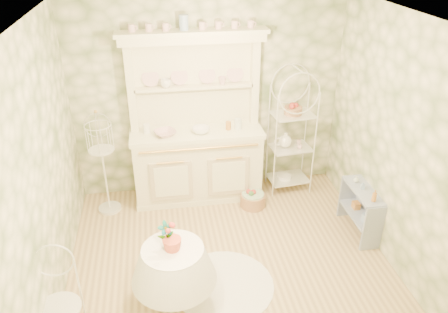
{
  "coord_description": "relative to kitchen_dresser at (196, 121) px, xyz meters",
  "views": [
    {
      "loc": [
        -0.68,
        -3.7,
        3.44
      ],
      "look_at": [
        0.0,
        0.5,
        1.15
      ],
      "focal_mm": 35.0,
      "sensor_mm": 36.0,
      "label": 1
    }
  ],
  "objects": [
    {
      "name": "floor",
      "position": [
        0.2,
        -1.52,
        -1.15
      ],
      "size": [
        3.6,
        3.6,
        0.0
      ],
      "primitive_type": "plane",
      "color": "tan",
      "rests_on": "ground"
    },
    {
      "name": "ceiling",
      "position": [
        0.2,
        -1.52,
        1.56
      ],
      "size": [
        3.6,
        3.6,
        0.0
      ],
      "primitive_type": "plane",
      "color": "white",
      "rests_on": "floor"
    },
    {
      "name": "wall_left",
      "position": [
        -1.6,
        -1.52,
        0.21
      ],
      "size": [
        3.6,
        3.6,
        0.0
      ],
      "primitive_type": "plane",
      "color": "#F2E6C9",
      "rests_on": "floor"
    },
    {
      "name": "wall_right",
      "position": [
        2.0,
        -1.52,
        0.21
      ],
      "size": [
        3.6,
        3.6,
        0.0
      ],
      "primitive_type": "plane",
      "color": "#F2E6C9",
      "rests_on": "floor"
    },
    {
      "name": "wall_back",
      "position": [
        0.2,
        0.28,
        0.21
      ],
      "size": [
        3.6,
        3.6,
        0.0
      ],
      "primitive_type": "plane",
      "color": "#F2E6C9",
      "rests_on": "floor"
    },
    {
      "name": "wall_front",
      "position": [
        0.2,
        -3.32,
        0.21
      ],
      "size": [
        3.6,
        3.6,
        0.0
      ],
      "primitive_type": "plane",
      "color": "#F2E6C9",
      "rests_on": "floor"
    },
    {
      "name": "kitchen_dresser",
      "position": [
        0.0,
        0.0,
        0.0
      ],
      "size": [
        1.87,
        0.61,
        2.29
      ],
      "primitive_type": "cube",
      "color": "white",
      "rests_on": "floor"
    },
    {
      "name": "bakers_rack",
      "position": [
        1.31,
        0.01,
        -0.23
      ],
      "size": [
        0.61,
        0.46,
        1.83
      ],
      "primitive_type": "cube",
      "rotation": [
        0.0,
        0.0,
        0.11
      ],
      "color": "white",
      "rests_on": "floor"
    },
    {
      "name": "side_shelf",
      "position": [
        1.88,
        -1.14,
        -0.84
      ],
      "size": [
        0.31,
        0.72,
        0.61
      ],
      "primitive_type": "cube",
      "rotation": [
        0.0,
        0.0,
        -0.06
      ],
      "color": "#94A1BD",
      "rests_on": "floor"
    },
    {
      "name": "round_table",
      "position": [
        -0.45,
        -1.97,
        -0.84
      ],
      "size": [
        0.68,
        0.68,
        0.61
      ],
      "primitive_type": "cylinder",
      "rotation": [
        0.0,
        0.0,
        -0.25
      ],
      "color": "white",
      "rests_on": "floor"
    },
    {
      "name": "birdcage_stand",
      "position": [
        -1.23,
        -0.16,
        -0.41
      ],
      "size": [
        0.37,
        0.37,
        1.47
      ],
      "primitive_type": "cube",
      "rotation": [
        0.0,
        0.0,
        -0.07
      ],
      "color": "white",
      "rests_on": "floor"
    },
    {
      "name": "floor_basket",
      "position": [
        0.7,
        -0.38,
        -1.04
      ],
      "size": [
        0.41,
        0.41,
        0.22
      ],
      "primitive_type": "cylinder",
      "rotation": [
        0.0,
        0.0,
        -0.22
      ],
      "color": "tan",
      "rests_on": "floor"
    },
    {
      "name": "lace_rug",
      "position": [
        0.07,
        -1.79,
        -1.14
      ],
      "size": [
        1.29,
        1.29,
        0.01
      ],
      "primitive_type": "cylinder",
      "rotation": [
        0.0,
        0.0,
        -0.22
      ],
      "color": "white",
      "rests_on": "floor"
    },
    {
      "name": "bowl_floral",
      "position": [
        -0.41,
        -0.07,
        -0.13
      ],
      "size": [
        0.34,
        0.34,
        0.07
      ],
      "primitive_type": "imported",
      "rotation": [
        0.0,
        0.0,
        0.35
      ],
      "color": "white",
      "rests_on": "kitchen_dresser"
    },
    {
      "name": "bowl_white",
      "position": [
        0.05,
        -0.07,
        -0.13
      ],
      "size": [
        0.27,
        0.27,
        0.07
      ],
      "primitive_type": "imported",
      "rotation": [
        0.0,
        0.0,
        -0.17
      ],
      "color": "white",
      "rests_on": "kitchen_dresser"
    },
    {
      "name": "cup_left",
      "position": [
        -0.36,
        0.15,
        0.47
      ],
      "size": [
        0.18,
        0.18,
        0.11
      ],
      "primitive_type": "imported",
      "rotation": [
        0.0,
        0.0,
        -0.38
      ],
      "color": "white",
      "rests_on": "kitchen_dresser"
    },
    {
      "name": "cup_right",
      "position": [
        0.37,
        0.16,
        0.47
      ],
      "size": [
        0.13,
        0.13,
        0.1
      ],
      "primitive_type": "imported",
      "rotation": [
        0.0,
        0.0,
        -0.3
      ],
      "color": "white",
      "rests_on": "kitchen_dresser"
    },
    {
      "name": "potted_geranium",
      "position": [
        -0.5,
        -1.94,
        -0.3
      ],
      "size": [
        0.18,
        0.15,
        0.29
      ],
      "primitive_type": "imported",
      "rotation": [
        0.0,
        0.0,
        0.35
      ],
      "color": "#3F7238",
      "rests_on": "round_table"
    },
    {
      "name": "bottle_amber",
      "position": [
        1.88,
        -1.38,
        -0.46
      ],
      "size": [
        0.07,
        0.07,
        0.15
      ],
      "primitive_type": "imported",
      "rotation": [
        0.0,
        0.0,
        0.34
      ],
      "color": "#B5752D",
      "rests_on": "side_shelf"
    },
    {
      "name": "bottle_blue",
      "position": [
        1.87,
        -1.12,
        -0.49
      ],
      "size": [
        0.05,
        0.05,
        0.1
      ],
      "primitive_type": "imported",
      "rotation": [
        0.0,
        0.0,
        -0.27
      ],
      "color": "#8BA9D1",
      "rests_on": "side_shelf"
    },
    {
      "name": "bottle_glass",
      "position": [
        1.85,
        -0.96,
        -0.5
      ],
      "size": [
        0.08,
        0.08,
        0.09
      ],
      "primitive_type": "imported",
      "rotation": [
        0.0,
        0.0,
        0.25
      ],
      "color": "silver",
      "rests_on": "side_shelf"
    }
  ]
}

